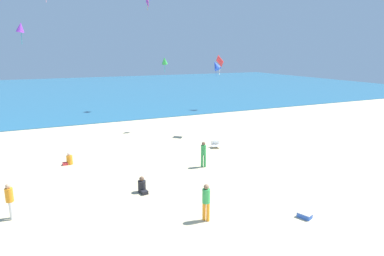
# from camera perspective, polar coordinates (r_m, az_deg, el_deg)

# --- Properties ---
(ground_plane) EXTENTS (120.00, 120.00, 0.00)m
(ground_plane) POSITION_cam_1_polar(r_m,az_deg,el_deg) (20.86, -5.18, -6.16)
(ground_plane) COLOR #C6B58C
(ocean_water) EXTENTS (120.00, 60.00, 0.05)m
(ocean_water) POSITION_cam_1_polar(r_m,az_deg,el_deg) (63.14, -18.98, 6.06)
(ocean_water) COLOR #236084
(ocean_water) RESTS_ON ground_plane
(beach_chair_far_right) EXTENTS (0.79, 0.81, 0.53)m
(beach_chair_far_right) POSITION_cam_1_polar(r_m,az_deg,el_deg) (24.29, 4.02, -2.76)
(beach_chair_far_right) COLOR white
(beach_chair_far_right) RESTS_ON ground_plane
(cooler_box) EXTENTS (0.54, 0.65, 0.24)m
(cooler_box) POSITION_cam_1_polar(r_m,az_deg,el_deg) (15.22, 18.57, -13.83)
(cooler_box) COLOR #2D56B7
(cooler_box) RESTS_ON ground_plane
(person_0) EXTENTS (0.35, 0.35, 1.55)m
(person_0) POSITION_cam_1_polar(r_m,az_deg,el_deg) (15.92, -28.55, -10.50)
(person_0) COLOR white
(person_0) RESTS_ON ground_plane
(person_1) EXTENTS (0.63, 0.39, 0.77)m
(person_1) POSITION_cam_1_polar(r_m,az_deg,el_deg) (22.02, -20.16, -5.12)
(person_1) COLOR orange
(person_1) RESTS_ON ground_plane
(person_2) EXTENTS (0.43, 0.43, 1.56)m
(person_2) POSITION_cam_1_polar(r_m,az_deg,el_deg) (20.07, 1.96, -4.18)
(person_2) COLOR green
(person_2) RESTS_ON ground_plane
(person_3) EXTENTS (0.44, 0.44, 1.58)m
(person_3) POSITION_cam_1_polar(r_m,az_deg,el_deg) (13.93, 2.41, -12.07)
(person_3) COLOR orange
(person_3) RESTS_ON ground_plane
(person_5) EXTENTS (0.42, 0.67, 0.81)m
(person_5) POSITION_cam_1_polar(r_m,az_deg,el_deg) (16.93, -8.44, -9.80)
(person_5) COLOR black
(person_5) RESTS_ON ground_plane
(kite_purple) EXTENTS (0.99, 0.94, 1.79)m
(kite_purple) POSITION_cam_1_polar(r_m,az_deg,el_deg) (31.58, -27.10, 14.97)
(kite_purple) COLOR purple
(kite_green) EXTENTS (0.75, 0.82, 1.33)m
(kite_green) POSITION_cam_1_polar(r_m,az_deg,el_deg) (28.90, -4.69, 11.33)
(kite_green) COLOR green
(kite_red) EXTENTS (0.41, 1.01, 1.60)m
(kite_red) POSITION_cam_1_polar(r_m,az_deg,el_deg) (27.51, 4.75, 11.22)
(kite_red) COLOR red
(kite_blue) EXTENTS (1.20, 1.46, 1.90)m
(kite_blue) POSITION_cam_1_polar(r_m,az_deg,el_deg) (39.89, 4.12, 10.56)
(kite_blue) COLOR blue
(kite_magenta) EXTENTS (0.33, 1.19, 1.53)m
(kite_magenta) POSITION_cam_1_polar(r_m,az_deg,el_deg) (40.40, -7.61, 20.48)
(kite_magenta) COLOR #DB3DA8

